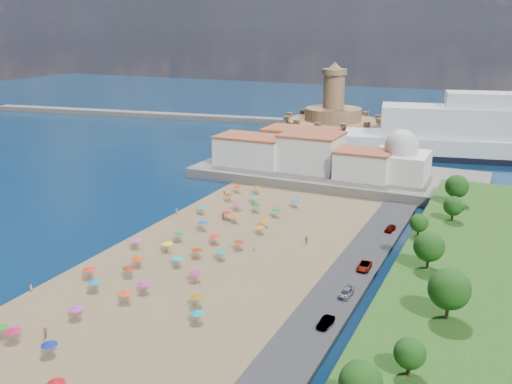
% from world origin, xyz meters
% --- Properties ---
extents(ground, '(700.00, 700.00, 0.00)m').
position_xyz_m(ground, '(0.00, 0.00, 0.00)').
color(ground, '#071938').
rests_on(ground, ground).
extents(terrace, '(90.00, 36.00, 3.00)m').
position_xyz_m(terrace, '(10.00, 73.00, 1.50)').
color(terrace, '#59544C').
rests_on(terrace, ground).
extents(jetty, '(18.00, 70.00, 2.40)m').
position_xyz_m(jetty, '(-12.00, 108.00, 1.20)').
color(jetty, '#59544C').
rests_on(jetty, ground).
extents(breakwater, '(199.03, 34.77, 2.60)m').
position_xyz_m(breakwater, '(-110.00, 153.00, 1.30)').
color(breakwater, '#59544C').
rests_on(breakwater, ground).
extents(waterfront_buildings, '(57.00, 29.00, 11.00)m').
position_xyz_m(waterfront_buildings, '(-3.05, 73.64, 7.88)').
color(waterfront_buildings, silver).
rests_on(waterfront_buildings, terrace).
extents(domed_building, '(16.00, 16.00, 15.00)m').
position_xyz_m(domed_building, '(30.00, 71.00, 8.97)').
color(domed_building, silver).
rests_on(domed_building, terrace).
extents(fortress, '(40.00, 40.00, 32.40)m').
position_xyz_m(fortress, '(-12.00, 138.00, 6.68)').
color(fortress, '#9C744E').
rests_on(fortress, ground).
extents(beach_parasols, '(31.44, 116.17, 2.20)m').
position_xyz_m(beach_parasols, '(-0.65, -6.22, 2.15)').
color(beach_parasols, gray).
rests_on(beach_parasols, beach).
extents(beachgoers, '(38.76, 99.80, 1.89)m').
position_xyz_m(beachgoers, '(-1.96, 5.40, 1.14)').
color(beachgoers, tan).
rests_on(beachgoers, beach).
extents(parked_cars, '(2.50, 73.66, 1.41)m').
position_xyz_m(parked_cars, '(36.00, -0.33, 1.38)').
color(parked_cars, gray).
rests_on(parked_cars, promenade).
extents(hillside_trees, '(14.62, 107.52, 7.88)m').
position_xyz_m(hillside_trees, '(50.04, -5.73, 10.03)').
color(hillside_trees, '#382314').
rests_on(hillside_trees, hillside).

